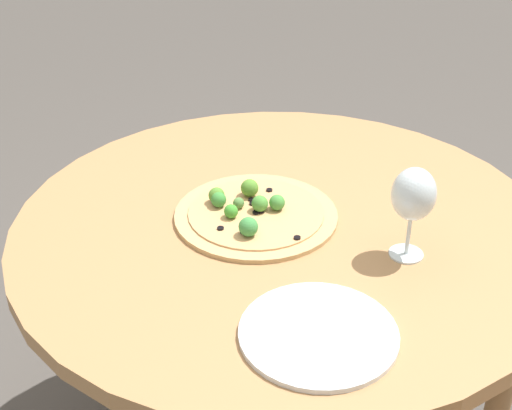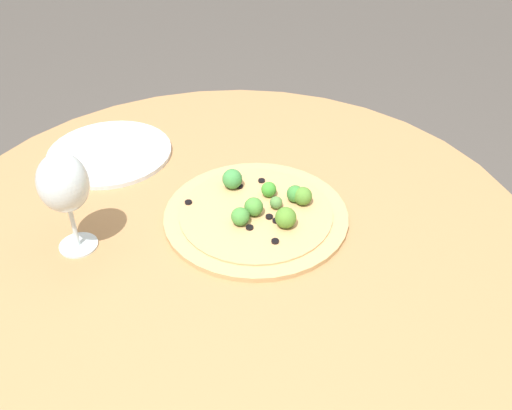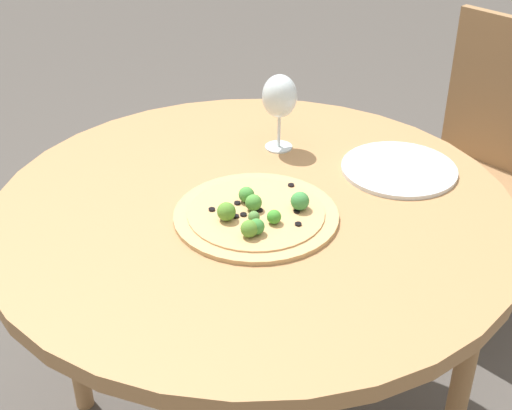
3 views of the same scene
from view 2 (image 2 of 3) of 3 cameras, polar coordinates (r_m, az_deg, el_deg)
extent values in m
cylinder|color=#A87A4C|center=(1.08, -2.68, -2.97)|extent=(1.15, 1.15, 0.04)
cylinder|color=#A87A4C|center=(1.48, 17.94, -11.81)|extent=(0.05, 0.05, 0.72)
cylinder|color=#A87A4C|center=(1.41, -23.88, -16.95)|extent=(0.05, 0.05, 0.72)
cylinder|color=#A87A4C|center=(1.70, -4.71, -1.87)|extent=(0.05, 0.05, 0.72)
cylinder|color=#997047|center=(1.88, -21.02, -6.69)|extent=(0.04, 0.04, 0.41)
cylinder|color=tan|center=(1.08, 0.00, -1.05)|extent=(0.35, 0.35, 0.01)
cylinder|color=tan|center=(1.08, 0.00, -0.76)|extent=(0.29, 0.29, 0.00)
sphere|color=#528830|center=(1.09, 4.71, 0.91)|extent=(0.04, 0.04, 0.04)
sphere|color=#458D3A|center=(1.04, -1.59, -1.15)|extent=(0.03, 0.03, 0.03)
sphere|color=green|center=(1.11, 1.29, 1.58)|extent=(0.03, 0.03, 0.03)
sphere|color=#3F8B42|center=(1.13, -2.39, 2.63)|extent=(0.04, 0.04, 0.04)
sphere|color=#3C8637|center=(1.10, 3.94, 1.14)|extent=(0.03, 0.03, 0.03)
sphere|color=#4A8F38|center=(1.06, -0.23, -0.17)|extent=(0.04, 0.04, 0.04)
sphere|color=#538440|center=(1.08, 2.02, 0.24)|extent=(0.02, 0.02, 0.02)
sphere|color=#52892E|center=(1.03, 2.99, -1.27)|extent=(0.04, 0.04, 0.04)
cylinder|color=black|center=(1.07, -0.49, -0.74)|extent=(0.01, 0.01, 0.00)
cylinder|color=black|center=(1.10, -6.77, 0.28)|extent=(0.01, 0.01, 0.00)
cylinder|color=black|center=(1.06, 1.34, -1.18)|extent=(0.01, 0.01, 0.00)
cylinder|color=black|center=(1.01, 2.07, -3.50)|extent=(0.01, 0.01, 0.00)
cylinder|color=black|center=(1.05, 2.02, -1.57)|extent=(0.01, 0.01, 0.00)
cylinder|color=black|center=(1.04, -0.64, -2.27)|extent=(0.01, 0.01, 0.00)
cylinder|color=black|center=(1.07, -0.04, -0.67)|extent=(0.01, 0.01, 0.00)
cylinder|color=black|center=(1.08, -0.25, -0.38)|extent=(0.01, 0.01, 0.00)
cylinder|color=black|center=(1.16, 0.56, 2.46)|extent=(0.01, 0.01, 0.00)
cylinder|color=black|center=(1.14, -1.65, 1.87)|extent=(0.01, 0.01, 0.00)
cylinder|color=silver|center=(1.07, -17.31, -3.85)|extent=(0.07, 0.07, 0.00)
cylinder|color=silver|center=(1.04, -17.73, -2.09)|extent=(0.01, 0.01, 0.08)
ellipsoid|color=silver|center=(0.99, -18.74, 2.11)|extent=(0.09, 0.09, 0.11)
cylinder|color=silver|center=(1.31, -14.42, 5.09)|extent=(0.27, 0.27, 0.01)
camera|label=1|loc=(2.02, -30.99, 37.07)|focal=50.00mm
camera|label=3|loc=(1.80, 48.90, 31.49)|focal=50.00mm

